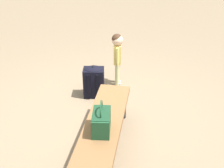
% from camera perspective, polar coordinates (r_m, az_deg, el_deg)
% --- Properties ---
extents(ground_plane, '(40.00, 40.00, 0.00)m').
position_cam_1_polar(ground_plane, '(4.03, -2.25, -6.49)').
color(ground_plane, '#7F6B51').
rests_on(ground_plane, ground).
extents(park_bench, '(1.62, 0.51, 0.45)m').
position_cam_1_polar(park_bench, '(3.23, -1.55, -8.08)').
color(park_bench, brown).
rests_on(park_bench, ground).
extents(handbag, '(0.33, 0.20, 0.37)m').
position_cam_1_polar(handbag, '(2.98, -2.12, -7.40)').
color(handbag, '#1E4C2D').
rests_on(handbag, park_bench).
extents(child_standing, '(0.24, 0.18, 0.88)m').
position_cam_1_polar(child_standing, '(4.58, 1.07, 6.53)').
color(child_standing, '#CCCC8C').
rests_on(child_standing, ground).
extents(backpack_large, '(0.30, 0.33, 0.53)m').
position_cam_1_polar(backpack_large, '(4.38, -3.67, 0.71)').
color(backpack_large, black).
rests_on(backpack_large, ground).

